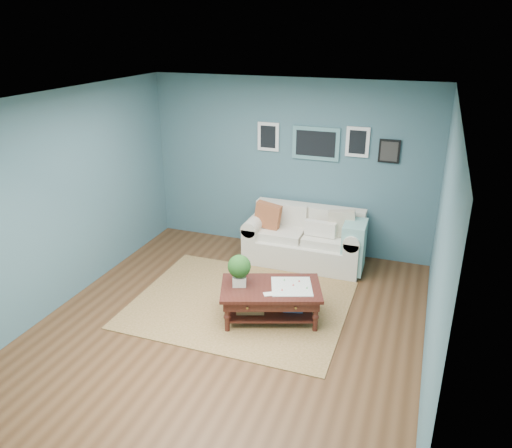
% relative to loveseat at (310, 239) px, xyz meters
% --- Properties ---
extents(room_shell, '(5.00, 5.02, 2.70)m').
position_rel_loveseat_xyz_m(room_shell, '(-0.47, -1.97, 0.98)').
color(room_shell, brown).
rests_on(room_shell, ground).
extents(area_rug, '(2.73, 2.19, 0.01)m').
position_rel_loveseat_xyz_m(area_rug, '(-0.54, -1.54, -0.37)').
color(area_rug, brown).
rests_on(area_rug, ground).
extents(loveseat, '(1.80, 0.82, 0.93)m').
position_rel_loveseat_xyz_m(loveseat, '(0.00, 0.00, 0.00)').
color(loveseat, silver).
rests_on(loveseat, ground).
extents(coffee_table, '(1.37, 1.07, 0.85)m').
position_rel_loveseat_xyz_m(coffee_table, '(-0.12, -1.74, -0.00)').
color(coffee_table, '#35130D').
rests_on(coffee_table, ground).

